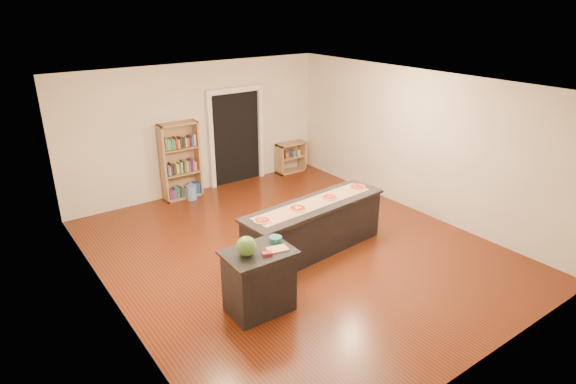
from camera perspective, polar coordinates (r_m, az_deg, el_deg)
room at (r=7.77m, az=0.87°, el=2.29°), size 6.00×7.00×2.80m
doorway at (r=11.08m, az=-6.19°, el=7.12°), size 1.40×0.09×2.21m
kitchen_island at (r=8.10m, az=3.12°, el=-4.22°), size 2.68×0.73×0.88m
side_counter at (r=6.64m, az=-3.45°, el=-10.45°), size 0.92×0.67×0.91m
bookshelf at (r=10.43m, az=-12.63°, el=3.59°), size 0.82×0.29×1.65m
low_shelf at (r=11.91m, az=0.33°, el=4.14°), size 0.74×0.32×0.74m
waste_bin at (r=10.51m, az=-11.37°, el=-0.03°), size 0.22×0.22×0.32m
kraft_paper at (r=7.93m, az=3.09°, el=-1.31°), size 2.35×0.62×0.00m
watermelon at (r=6.27m, az=-4.97°, el=-6.42°), size 0.27×0.27×0.27m
cutting_board at (r=6.43m, az=-1.26°, el=-6.77°), size 0.31×0.24×0.02m
package_red at (r=6.30m, az=-2.51°, el=-7.33°), size 0.15×0.13×0.05m
package_teal at (r=6.64m, az=-1.49°, el=-5.59°), size 0.18×0.18×0.07m
pizza_a at (r=7.30m, az=-3.08°, el=-3.37°), size 0.28×0.28×0.02m
pizza_b at (r=7.70m, az=1.17°, el=-1.92°), size 0.31×0.31×0.02m
pizza_c at (r=8.15m, az=4.95°, el=-0.61°), size 0.27×0.27×0.02m
pizza_d at (r=8.65m, az=8.21°, el=0.60°), size 0.31×0.31×0.02m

